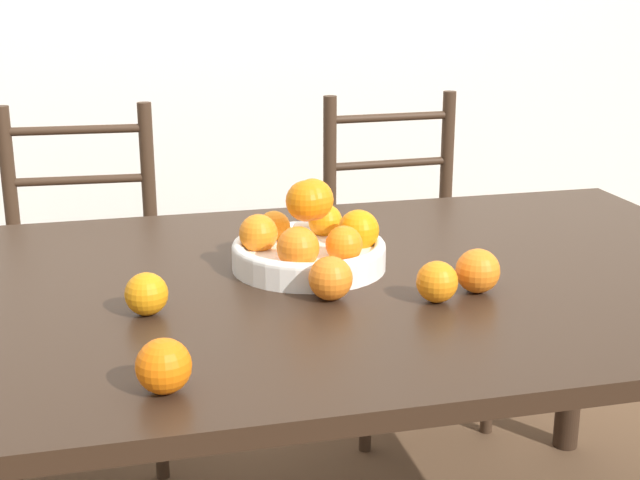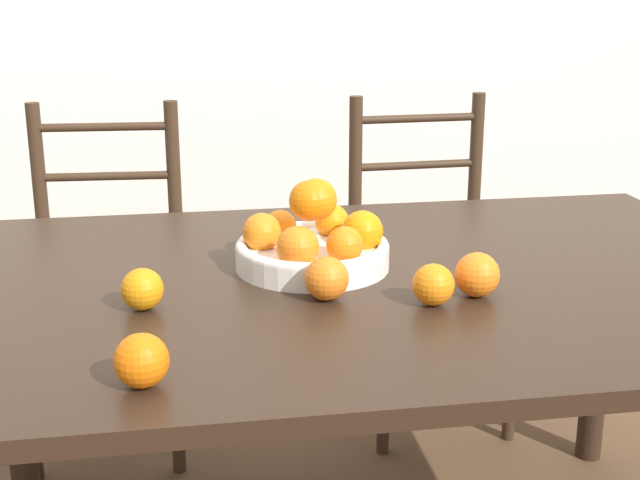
# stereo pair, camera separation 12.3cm
# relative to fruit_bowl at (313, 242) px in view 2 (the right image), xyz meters

# --- Properties ---
(dining_table) EXTENTS (1.68, 1.09, 0.74)m
(dining_table) POSITION_rel_fruit_bowl_xyz_m (0.09, -0.07, -0.14)
(dining_table) COLOR black
(dining_table) RESTS_ON ground_plane
(fruit_bowl) EXTENTS (0.31, 0.31, 0.18)m
(fruit_bowl) POSITION_rel_fruit_bowl_xyz_m (0.00, 0.00, 0.00)
(fruit_bowl) COLOR white
(fruit_bowl) RESTS_ON dining_table
(orange_loose_0) EXTENTS (0.08, 0.08, 0.08)m
(orange_loose_0) POSITION_rel_fruit_bowl_xyz_m (-0.33, -0.18, -0.02)
(orange_loose_0) COLOR orange
(orange_loose_0) RESTS_ON dining_table
(orange_loose_1) EXTENTS (0.08, 0.08, 0.08)m
(orange_loose_1) POSITION_rel_fruit_bowl_xyz_m (0.27, -0.21, -0.01)
(orange_loose_1) COLOR orange
(orange_loose_1) RESTS_ON dining_table
(orange_loose_2) EXTENTS (0.08, 0.08, 0.08)m
(orange_loose_2) POSITION_rel_fruit_bowl_xyz_m (0.18, -0.24, -0.02)
(orange_loose_2) COLOR orange
(orange_loose_2) RESTS_ON dining_table
(orange_loose_3) EXTENTS (0.08, 0.08, 0.08)m
(orange_loose_3) POSITION_rel_fruit_bowl_xyz_m (-0.00, -0.18, -0.02)
(orange_loose_3) COLOR orange
(orange_loose_3) RESTS_ON dining_table
(orange_loose_4) EXTENTS (0.08, 0.08, 0.08)m
(orange_loose_4) POSITION_rel_fruit_bowl_xyz_m (-0.33, -0.49, -0.02)
(orange_loose_4) COLOR orange
(orange_loose_4) RESTS_ON dining_table
(chair_left) EXTENTS (0.44, 0.43, 0.96)m
(chair_left) POSITION_rel_fruit_bowl_xyz_m (-0.47, 0.75, -0.33)
(chair_left) COLOR #382619
(chair_left) RESTS_ON ground_plane
(chair_right) EXTENTS (0.43, 0.41, 0.96)m
(chair_right) POSITION_rel_fruit_bowl_xyz_m (0.46, 0.75, -0.33)
(chair_right) COLOR #382619
(chair_right) RESTS_ON ground_plane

